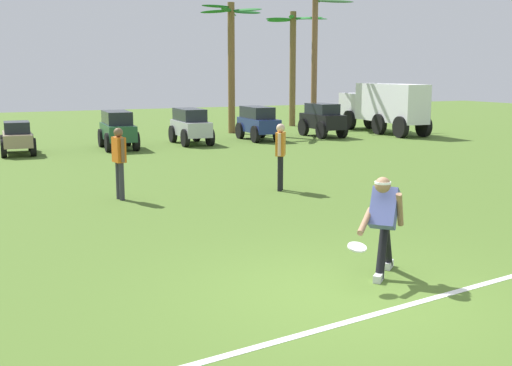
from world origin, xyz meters
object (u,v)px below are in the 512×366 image
(palm_tree_far_left, at_px, (231,54))
(teammate_midfield, at_px, (119,157))
(parked_car_slot_e, at_px, (190,125))
(frisbee_in_flight, at_px, (357,247))
(teammate_near_sideline, at_px, (280,150))
(box_truck, at_px, (384,105))
(parked_car_slot_f, at_px, (258,122))
(parked_car_slot_d, at_px, (118,129))
(parked_car_slot_g, at_px, (322,119))
(parked_car_slot_c, at_px, (17,137))
(palm_tree_right_of_centre, at_px, (315,40))
(palm_tree_left_of_centre, at_px, (293,57))
(frisbee_thrower, at_px, (384,220))

(palm_tree_far_left, bearing_deg, teammate_midfield, -122.67)
(parked_car_slot_e, bearing_deg, frisbee_in_flight, -102.90)
(teammate_near_sideline, height_order, box_truck, box_truck)
(parked_car_slot_f, relative_size, palm_tree_far_left, 0.43)
(parked_car_slot_d, xyz_separation_m, parked_car_slot_g, (8.87, 0.48, 0.02))
(teammate_midfield, bearing_deg, palm_tree_far_left, 57.33)
(parked_car_slot_f, bearing_deg, parked_car_slot_c, -176.51)
(parked_car_slot_g, height_order, palm_tree_far_left, palm_tree_far_left)
(palm_tree_right_of_centre, bearing_deg, palm_tree_far_left, -171.61)
(parked_car_slot_f, relative_size, palm_tree_left_of_centre, 0.43)
(parked_car_slot_f, distance_m, palm_tree_left_of_centre, 7.54)
(frisbee_thrower, distance_m, palm_tree_left_of_centre, 24.47)
(parked_car_slot_d, relative_size, parked_car_slot_e, 1.01)
(parked_car_slot_c, bearing_deg, teammate_near_sideline, -63.52)
(teammate_midfield, height_order, palm_tree_right_of_centre, palm_tree_right_of_centre)
(teammate_near_sideline, xyz_separation_m, parked_car_slot_d, (-1.41, 9.79, -0.22))
(parked_car_slot_g, bearing_deg, parked_car_slot_e, -178.31)
(parked_car_slot_e, bearing_deg, palm_tree_right_of_centre, 27.15)
(parked_car_slot_d, height_order, box_truck, box_truck)
(teammate_near_sideline, distance_m, teammate_midfield, 3.67)
(teammate_midfield, relative_size, parked_car_slot_g, 0.66)
(parked_car_slot_e, height_order, palm_tree_left_of_centre, palm_tree_left_of_centre)
(teammate_midfield, xyz_separation_m, palm_tree_far_left, (8.26, 12.89, 2.55))
(palm_tree_far_left, bearing_deg, parked_car_slot_c, -158.36)
(teammate_midfield, distance_m, parked_car_slot_c, 9.22)
(teammate_near_sideline, xyz_separation_m, palm_tree_right_of_centre, (9.35, 14.13, 3.27))
(parked_car_slot_d, height_order, palm_tree_far_left, palm_tree_far_left)
(frisbee_thrower, distance_m, parked_car_slot_d, 16.04)
(teammate_midfield, height_order, palm_tree_far_left, palm_tree_far_left)
(parked_car_slot_f, bearing_deg, parked_car_slot_d, -175.48)
(teammate_midfield, bearing_deg, teammate_near_sideline, -8.67)
(parked_car_slot_f, bearing_deg, palm_tree_left_of_centre, 49.52)
(parked_car_slot_c, distance_m, palm_tree_left_of_centre, 15.28)
(parked_car_slot_d, bearing_deg, teammate_midfield, -103.50)
(parked_car_slot_e, bearing_deg, palm_tree_left_of_centre, 36.23)
(parked_car_slot_f, xyz_separation_m, palm_tree_right_of_centre, (4.94, 3.89, 3.48))
(parked_car_slot_c, relative_size, box_truck, 0.38)
(teammate_midfield, xyz_separation_m, parked_car_slot_e, (5.09, 9.54, -0.22))
(box_truck, relative_size, palm_tree_left_of_centre, 1.05)
(box_truck, xyz_separation_m, palm_tree_left_of_centre, (-1.89, 5.02, 2.22))
(teammate_midfield, relative_size, palm_tree_left_of_centre, 0.28)
(palm_tree_left_of_centre, bearing_deg, parked_car_slot_e, -143.77)
(teammate_near_sideline, height_order, parked_car_slot_d, teammate_near_sideline)
(teammate_near_sideline, distance_m, palm_tree_left_of_centre, 18.16)
(teammate_midfield, xyz_separation_m, parked_car_slot_c, (-1.19, 9.13, -0.38))
(frisbee_in_flight, distance_m, parked_car_slot_d, 16.31)
(frisbee_in_flight, relative_size, palm_tree_far_left, 0.05)
(palm_tree_left_of_centre, bearing_deg, parked_car_slot_c, -156.82)
(teammate_midfield, distance_m, palm_tree_left_of_centre, 19.78)
(palm_tree_left_of_centre, bearing_deg, box_truck, -69.36)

